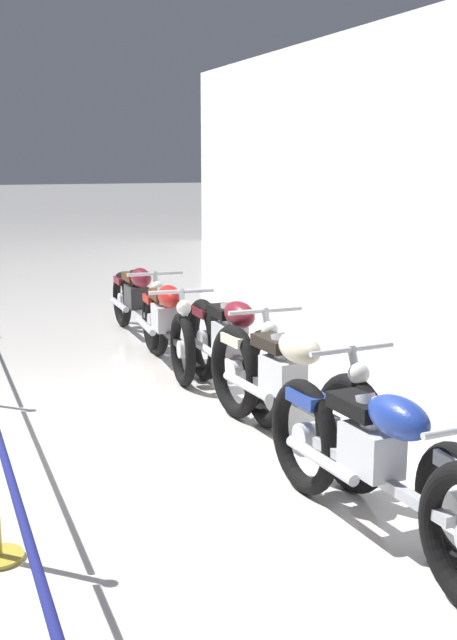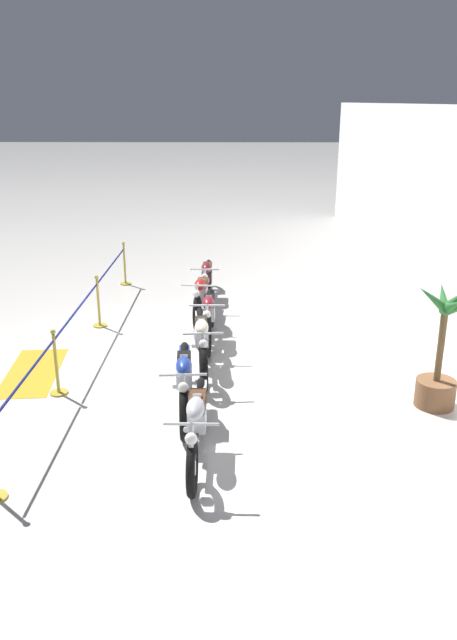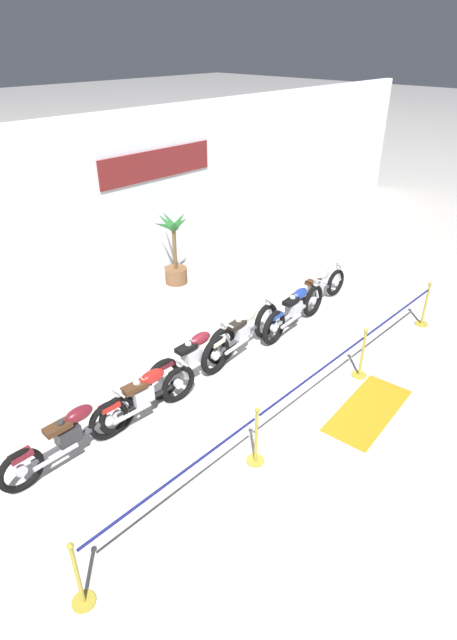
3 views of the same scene
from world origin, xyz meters
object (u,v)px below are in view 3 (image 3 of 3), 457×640
at_px(motorcycle_cream_3, 243,333).
at_px(motorcycle_maroon_2, 194,358).
at_px(motorcycle_silver_5, 317,289).
at_px(potted_palm_left_of_row, 175,256).
at_px(stanchion_mid_left, 256,444).
at_px(stanchion_mid_right, 361,360).
at_px(motorcycle_maroon_0, 72,435).
at_px(floor_banner, 368,410).
at_px(stanchion_far_left, 257,425).
at_px(motorcycle_blue_4, 295,309).
at_px(stanchion_far_right, 424,310).
at_px(motorcycle_red_1, 145,395).

bearing_deg(motorcycle_cream_3, motorcycle_maroon_2, 177.17).
height_order(motorcycle_silver_5, potted_palm_left_of_row, potted_palm_left_of_row).
distance_m(potted_palm_left_of_row, stanchion_mid_left, 6.62).
bearing_deg(motorcycle_cream_3, potted_palm_left_of_row, 69.94).
bearing_deg(stanchion_mid_right, motorcycle_maroon_0, 157.18).
distance_m(motorcycle_silver_5, floor_banner, 3.88).
xyz_separation_m(stanchion_mid_left, stanchion_mid_right, (3.04, 0.00, 0.00)).
relative_size(motorcycle_silver_5, potted_palm_left_of_row, 1.24).
bearing_deg(stanchion_far_left, motorcycle_cream_3, 46.07).
xyz_separation_m(motorcycle_maroon_2, stanchion_far_left, (-0.81, -2.22, 0.24)).
xyz_separation_m(potted_palm_left_of_row, stanchion_far_left, (-3.37, -5.68, -0.03)).
height_order(motorcycle_maroon_2, motorcycle_blue_4, motorcycle_maroon_2).
relative_size(motorcycle_blue_4, stanchion_far_left, 0.26).
xyz_separation_m(motorcycle_cream_3, stanchion_mid_right, (0.96, -2.16, -0.13)).
relative_size(motorcycle_maroon_2, stanchion_far_right, 2.18).
xyz_separation_m(motorcycle_maroon_0, stanchion_far_right, (7.58, -2.06, -0.11)).
xyz_separation_m(potted_palm_left_of_row, stanchion_mid_right, (-0.32, -5.68, -0.40)).
xyz_separation_m(motorcycle_maroon_0, motorcycle_maroon_2, (2.66, 0.16, 0.01)).
bearing_deg(stanchion_far_left, floor_banner, -16.00).
xyz_separation_m(motorcycle_red_1, stanchion_mid_left, (0.51, -2.01, -0.11)).
bearing_deg(motorcycle_maroon_0, stanchion_far_left, -47.99).
height_order(motorcycle_maroon_0, floor_banner, motorcycle_maroon_0).
xyz_separation_m(motorcycle_cream_3, motorcycle_blue_4, (1.53, -0.16, -0.01)).
relative_size(motorcycle_cream_3, stanchion_mid_right, 2.34).
relative_size(motorcycle_red_1, stanchion_far_left, 0.24).
relative_size(stanchion_far_left, stanchion_mid_left, 8.38).
distance_m(motorcycle_blue_4, motorcycle_silver_5, 1.22).
relative_size(motorcycle_red_1, motorcycle_maroon_2, 0.92).
height_order(motorcycle_maroon_0, motorcycle_blue_4, motorcycle_blue_4).
height_order(motorcycle_red_1, stanchion_far_left, stanchion_far_left).
bearing_deg(stanchion_far_left, stanchion_mid_right, 0.00).
relative_size(motorcycle_silver_5, stanchion_far_right, 2.20).
bearing_deg(floor_banner, motorcycle_blue_4, 57.93).
bearing_deg(motorcycle_maroon_2, stanchion_mid_left, -110.04).
bearing_deg(motorcycle_maroon_0, motorcycle_silver_5, 1.59).
distance_m(stanchion_mid_left, stanchion_far_right, 5.73).
distance_m(motorcycle_cream_3, stanchion_far_right, 4.24).
bearing_deg(stanchion_mid_left, potted_palm_left_of_row, 59.35).
bearing_deg(motorcycle_red_1, motorcycle_cream_3, 3.33).
bearing_deg(potted_palm_left_of_row, motorcycle_red_1, -136.50).
bearing_deg(motorcycle_blue_4, floor_banner, -117.08).
bearing_deg(motorcycle_red_1, motorcycle_maroon_0, 177.73).
height_order(motorcycle_maroon_0, stanchion_far_left, stanchion_far_left).
bearing_deg(motorcycle_silver_5, stanchion_far_left, -154.97).
height_order(stanchion_far_left, stanchion_far_right, same).
xyz_separation_m(motorcycle_silver_5, potted_palm_left_of_row, (-1.44, 3.44, 0.29)).
xyz_separation_m(motorcycle_red_1, motorcycle_maroon_2, (1.32, 0.21, 0.01)).
relative_size(motorcycle_red_1, floor_banner, 1.07).
height_order(motorcycle_maroon_2, stanchion_far_right, stanchion_far_right).
bearing_deg(floor_banner, motorcycle_maroon_2, 111.84).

